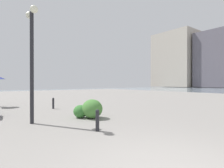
# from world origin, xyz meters

# --- Properties ---
(building_highrise) EXTENTS (17.30, 13.94, 22.98)m
(building_highrise) POSITION_xyz_m (41.67, -66.38, 11.49)
(building_highrise) COLOR #B2A899
(building_highrise) RESTS_ON ground
(lamppost) EXTENTS (0.98, 0.28, 4.39)m
(lamppost) POSITION_xyz_m (5.46, 0.96, 2.89)
(lamppost) COLOR #232328
(lamppost) RESTS_ON ground
(bollard_near) EXTENTS (0.13, 0.13, 0.70)m
(bollard_near) POSITION_xyz_m (3.05, -0.46, 0.37)
(bollard_near) COLOR #232328
(bollard_near) RESTS_ON ground
(bollard_mid) EXTENTS (0.13, 0.13, 0.67)m
(bollard_mid) POSITION_xyz_m (8.80, -1.00, 0.35)
(bollard_mid) COLOR #232328
(bollard_mid) RESTS_ON ground
(shrub_low) EXTENTS (0.66, 0.60, 0.57)m
(shrub_low) POSITION_xyz_m (5.35, -1.03, 0.28)
(shrub_low) COLOR #387533
(shrub_low) RESTS_ON ground
(shrub_round) EXTENTS (0.98, 0.88, 0.83)m
(shrub_round) POSITION_xyz_m (4.95, -1.40, 0.42)
(shrub_round) COLOR #477F38
(shrub_round) RESTS_ON ground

